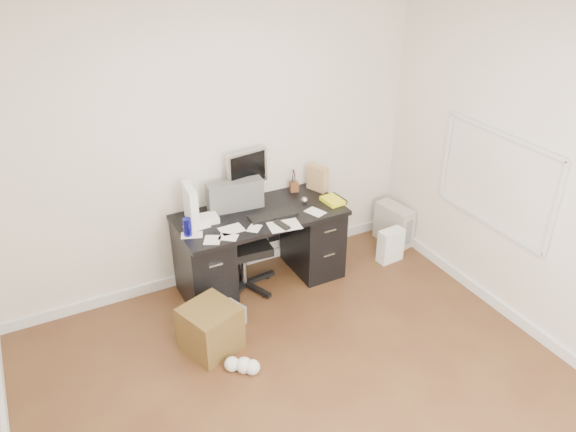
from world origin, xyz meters
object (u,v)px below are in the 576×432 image
office_chair (243,240)px  keyboard (273,215)px  desk (261,246)px  wicker_basket (210,328)px  pc_tower (394,224)px  lcd_monitor (247,176)px

office_chair → keyboard: bearing=-21.5°
desk → wicker_basket: bearing=-139.5°
office_chair → pc_tower: 1.75m
office_chair → pc_tower: (1.73, 0.02, -0.30)m
keyboard → office_chair: bearing=155.9°
lcd_monitor → pc_tower: size_ratio=1.22×
pc_tower → wicker_basket: bearing=-173.9°
keyboard → wicker_basket: bearing=-144.7°
office_chair → pc_tower: size_ratio=2.44×
keyboard → pc_tower: size_ratio=1.02×
desk → office_chair: (-0.17, 0.01, 0.11)m
keyboard → pc_tower: 1.59m
lcd_monitor → wicker_basket: bearing=-138.9°
office_chair → pc_tower: office_chair is taller
lcd_monitor → office_chair: (-0.17, -0.24, -0.50)m
keyboard → wicker_basket: 1.12m
lcd_monitor → keyboard: (0.07, -0.36, -0.24)m
desk → office_chair: size_ratio=1.47×
keyboard → office_chair: office_chair is taller
keyboard → pc_tower: (1.48, 0.14, -0.55)m
desk → pc_tower: (1.56, 0.03, -0.19)m
office_chair → wicker_basket: 0.92m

